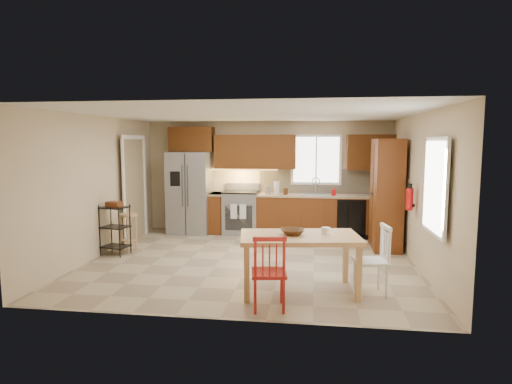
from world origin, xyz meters
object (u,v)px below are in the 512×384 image
object	(u,v)px
refrigerator	(190,193)
soap_bottle	(334,191)
pantry	(386,194)
fire_extinguisher	(409,199)
chair_white	(371,260)
table_jar	(326,232)
table_bowl	(292,235)
range_stove	(241,213)
utility_cart	(115,230)
chair_red	(269,272)
bar_stool	(129,232)
dining_table	(299,264)

from	to	relation	value
refrigerator	soap_bottle	distance (m)	3.18
pantry	fire_extinguisher	bearing A→B (deg)	-79.22
soap_bottle	chair_white	size ratio (longest dim) A/B	0.20
fire_extinguisher	table_jar	world-z (taller)	fire_extinguisher
pantry	table_bowl	bearing A→B (deg)	-121.98
refrigerator	table_bowl	size ratio (longest dim) A/B	5.65
refrigerator	soap_bottle	world-z (taller)	refrigerator
soap_bottle	table_jar	world-z (taller)	soap_bottle
soap_bottle	pantry	size ratio (longest dim) A/B	0.09
range_stove	fire_extinguisher	world-z (taller)	fire_extinguisher
utility_cart	chair_white	bearing A→B (deg)	-6.69
table_jar	soap_bottle	bearing A→B (deg)	85.83
soap_bottle	pantry	xyz separation A→B (m)	(0.95, -0.90, 0.05)
fire_extinguisher	chair_red	size ratio (longest dim) A/B	0.39
utility_cart	bar_stool	bearing A→B (deg)	79.63
dining_table	chair_white	distance (m)	0.95
refrigerator	bar_stool	distance (m)	1.97
refrigerator	table_bowl	bearing A→B (deg)	-55.16
range_stove	pantry	size ratio (longest dim) A/B	0.44
fire_extinguisher	chair_white	world-z (taller)	fire_extinguisher
refrigerator	fire_extinguisher	size ratio (longest dim) A/B	5.06
chair_white	bar_stool	bearing A→B (deg)	58.80
range_stove	chair_white	xyz separation A→B (m)	(2.38, -3.57, 0.01)
utility_cart	table_bowl	bearing A→B (deg)	-12.75
table_bowl	utility_cart	bearing A→B (deg)	155.41
refrigerator	table_jar	bearing A→B (deg)	-49.79
chair_white	bar_stool	xyz separation A→B (m)	(-4.21, 1.75, -0.11)
table_bowl	bar_stool	xyz separation A→B (m)	(-3.16, 1.80, -0.43)
table_bowl	dining_table	bearing A→B (deg)	0.00
fire_extinguisher	chair_red	distance (m)	3.13
range_stove	soap_bottle	size ratio (longest dim) A/B	4.82
soap_bottle	utility_cart	bearing A→B (deg)	-152.89
range_stove	fire_extinguisher	distance (m)	3.83
bar_stool	fire_extinguisher	bearing A→B (deg)	14.39
dining_table	chair_red	bearing A→B (deg)	-126.93
refrigerator	chair_red	distance (m)	4.79
pantry	fire_extinguisher	xyz separation A→B (m)	(0.20, -1.05, 0.05)
pantry	chair_red	distance (m)	3.84
range_stove	bar_stool	world-z (taller)	range_stove
refrigerator	range_stove	world-z (taller)	refrigerator
soap_bottle	dining_table	distance (m)	3.64
table_jar	utility_cart	size ratio (longest dim) A/B	0.15
pantry	chair_white	bearing A→B (deg)	-103.02
range_stove	pantry	distance (m)	3.19
dining_table	table_jar	xyz separation A→B (m)	(0.35, 0.10, 0.43)
dining_table	bar_stool	xyz separation A→B (m)	(-3.26, 1.80, -0.04)
range_stove	chair_red	distance (m)	4.41
soap_bottle	fire_extinguisher	size ratio (longest dim) A/B	0.53
range_stove	dining_table	bearing A→B (deg)	-68.45
chair_red	table_jar	xyz separation A→B (m)	(0.70, 0.75, 0.35)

